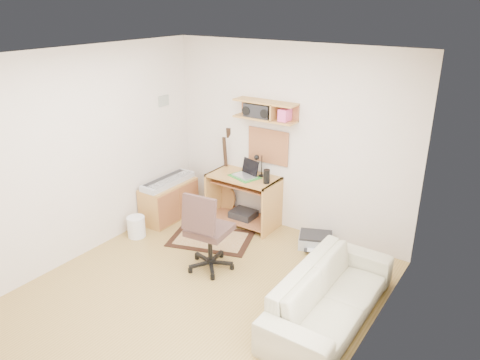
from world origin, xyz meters
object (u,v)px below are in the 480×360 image
Objects in this scene: desk at (243,200)px; task_chair at (210,230)px; printer at (316,240)px; cabinet at (169,201)px; sofa at (331,287)px.

task_chair reaches higher than desk.
printer is (1.17, -0.02, -0.29)m from desk.
sofa is (2.96, -0.82, 0.09)m from cabinet.
cabinet is (-1.36, 0.76, -0.25)m from task_chair.
task_chair is 1.61m from sofa.
printer is 0.23× the size of sofa.
cabinet is at bearing -155.98° from desk.
task_chair is (0.33, -1.22, 0.15)m from desk.
desk is 1.11× the size of cabinet.
sofa is (0.75, -1.26, 0.28)m from printer.
sofa is at bearing -33.59° from desk.
cabinet is (-1.03, -0.46, -0.10)m from desk.
desk is at bearing 24.02° from cabinet.
cabinet reaches higher than printer.
sofa is at bearing -8.51° from task_chair.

